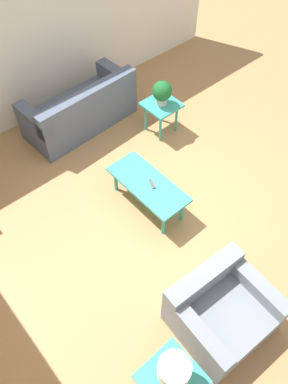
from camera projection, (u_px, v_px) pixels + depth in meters
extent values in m
plane|color=#A87A4C|center=(172.00, 207.00, 5.29)|extent=(14.00, 14.00, 0.00)
cube|color=silver|center=(37.00, 33.00, 5.67)|extent=(0.12, 7.20, 2.70)
cube|color=#4C566B|center=(80.00, 114.00, 6.23)|extent=(0.90, 1.88, 0.43)
cube|color=#4C566B|center=(89.00, 102.00, 5.77)|extent=(0.29, 1.85, 0.40)
cube|color=#4C566B|center=(116.00, 76.00, 6.31)|extent=(0.81, 0.24, 0.26)
cube|color=#4C566B|center=(34.00, 120.00, 5.60)|extent=(0.81, 0.24, 0.26)
cube|color=slate|center=(222.00, 316.00, 4.11)|extent=(0.97, 1.06, 0.41)
cube|color=slate|center=(204.00, 278.00, 4.01)|extent=(0.27, 1.01, 0.28)
cube|color=slate|center=(197.00, 330.00, 3.72)|extent=(0.91, 0.22, 0.19)
cube|color=slate|center=(254.00, 283.00, 4.03)|extent=(0.91, 0.22, 0.19)
cube|color=teal|center=(148.00, 184.00, 5.00)|extent=(1.18, 0.51, 0.04)
cylinder|color=teal|center=(182.00, 210.00, 5.01)|extent=(0.05, 0.05, 0.41)
cylinder|color=teal|center=(134.00, 169.00, 5.48)|extent=(0.05, 0.05, 0.41)
cylinder|color=teal|center=(164.00, 224.00, 4.87)|extent=(0.05, 0.05, 0.41)
cylinder|color=teal|center=(116.00, 180.00, 5.34)|extent=(0.05, 0.05, 0.41)
cube|color=teal|center=(162.00, 105.00, 5.90)|extent=(0.53, 0.53, 0.04)
cylinder|color=teal|center=(176.00, 119.00, 6.10)|extent=(0.04, 0.04, 0.51)
cylinder|color=teal|center=(161.00, 108.00, 6.26)|extent=(0.04, 0.04, 0.51)
cylinder|color=teal|center=(160.00, 128.00, 5.95)|extent=(0.04, 0.04, 0.51)
cylinder|color=teal|center=(146.00, 117.00, 6.12)|extent=(0.04, 0.04, 0.51)
cube|color=teal|center=(172.00, 379.00, 3.42)|extent=(0.53, 0.53, 0.04)
cylinder|color=teal|center=(171.00, 358.00, 3.79)|extent=(0.04, 0.04, 0.51)
cylinder|color=teal|center=(145.00, 384.00, 3.64)|extent=(0.04, 0.04, 0.51)
cylinder|color=#B2ADA3|center=(162.00, 101.00, 5.84)|extent=(0.18, 0.18, 0.11)
sphere|color=#195B28|center=(162.00, 91.00, 5.69)|extent=(0.31, 0.31, 0.31)
cylinder|color=red|center=(173.00, 376.00, 3.32)|extent=(0.13, 0.13, 0.21)
cylinder|color=white|center=(174.00, 370.00, 3.16)|extent=(0.29, 0.29, 0.21)
cube|color=#4C4C51|center=(152.00, 184.00, 4.96)|extent=(0.16, 0.10, 0.02)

